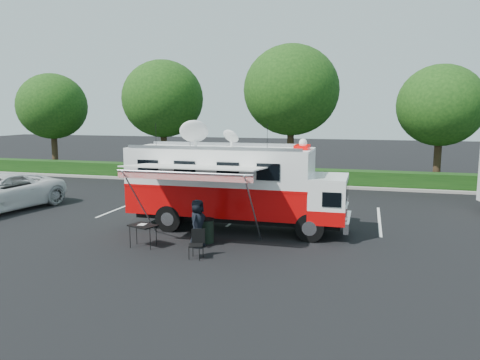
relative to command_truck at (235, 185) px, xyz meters
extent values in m
plane|color=black|center=(0.07, 0.00, -1.77)|extent=(120.00, 120.00, 0.00)
cube|color=#9E998E|center=(4.07, 11.00, -1.70)|extent=(60.00, 0.35, 0.15)
cube|color=black|center=(4.07, 11.90, -1.27)|extent=(60.00, 1.20, 1.00)
cylinder|color=black|center=(-17.93, 13.00, 0.23)|extent=(0.44, 0.44, 4.00)
ellipsoid|color=#14380F|center=(-17.93, 13.00, 3.19)|extent=(5.12, 5.12, 4.86)
cylinder|color=black|center=(-8.93, 13.00, 0.43)|extent=(0.44, 0.44, 4.40)
ellipsoid|color=#14380F|center=(-8.93, 13.00, 3.68)|extent=(5.63, 5.63, 5.35)
cylinder|color=black|center=(0.07, 13.00, 0.63)|extent=(0.44, 0.44, 4.80)
ellipsoid|color=#14380F|center=(0.07, 13.00, 4.18)|extent=(6.14, 6.14, 5.84)
cylinder|color=black|center=(9.07, 13.00, 0.23)|extent=(0.44, 0.44, 4.00)
ellipsoid|color=#14380F|center=(9.07, 13.00, 3.19)|extent=(5.12, 5.12, 4.86)
cube|color=silver|center=(-12.43, 3.00, -1.77)|extent=(0.12, 5.50, 0.01)
cube|color=silver|center=(-6.43, 3.00, -1.77)|extent=(0.12, 5.50, 0.01)
cube|color=silver|center=(-0.43, 3.00, -1.77)|extent=(0.12, 5.50, 0.01)
cube|color=silver|center=(5.57, 3.00, -1.77)|extent=(0.12, 5.50, 0.01)
cube|color=black|center=(0.07, 0.00, -1.25)|extent=(8.09, 1.32, 0.28)
cylinder|color=black|center=(3.08, -1.03, -1.25)|extent=(1.03, 0.30, 1.03)
cylinder|color=black|center=(3.08, 1.03, -1.25)|extent=(1.03, 0.30, 1.03)
cylinder|color=black|center=(-2.37, -1.03, -1.25)|extent=(1.03, 0.30, 1.03)
cylinder|color=black|center=(-2.37, 1.03, -1.25)|extent=(1.03, 0.30, 1.03)
cube|color=silver|center=(4.35, 0.00, -1.21)|extent=(0.19, 2.35, 0.38)
cube|color=white|center=(3.65, 0.00, -0.31)|extent=(1.32, 2.35, 1.60)
cube|color=red|center=(3.65, 0.00, -0.88)|extent=(1.34, 2.37, 0.52)
cube|color=black|center=(4.26, 0.00, -0.03)|extent=(0.11, 2.05, 0.66)
cube|color=red|center=(-0.58, 0.00, -0.55)|extent=(7.15, 2.35, 1.13)
cube|color=red|center=(-0.58, 0.00, 0.02)|extent=(7.17, 2.37, 0.09)
cube|color=white|center=(-0.58, 0.00, 0.72)|extent=(7.15, 2.35, 1.32)
cube|color=silver|center=(-0.58, 0.00, 1.42)|extent=(7.15, 2.35, 0.08)
cube|color=#CC0505|center=(2.61, 0.00, 1.55)|extent=(0.52, 0.89, 0.15)
sphere|color=white|center=(2.52, 0.94, 1.64)|extent=(0.32, 0.32, 0.32)
ellipsoid|color=silver|center=(-1.62, -0.14, 2.08)|extent=(1.13, 1.13, 0.34)
ellipsoid|color=silver|center=(-0.21, 0.19, 1.90)|extent=(0.66, 0.66, 0.19)
cylinder|color=black|center=(-3.50, 0.38, 1.90)|extent=(0.02, 0.02, 0.94)
cylinder|color=black|center=(-1.99, 0.38, 1.90)|extent=(0.02, 0.02, 0.94)
cylinder|color=black|center=(1.20, 0.38, 1.90)|extent=(0.02, 0.02, 0.94)
cube|color=silver|center=(-0.77, -2.30, 0.96)|extent=(4.70, 2.25, 0.20)
cube|color=red|center=(-0.77, -3.41, 0.79)|extent=(4.70, 0.04, 0.26)
cylinder|color=#B2B2B7|center=(-0.77, -3.43, 0.90)|extent=(4.70, 0.07, 0.07)
cylinder|color=#B2B2B7|center=(-2.87, -2.38, -0.43)|extent=(0.05, 2.44, 2.71)
cylinder|color=#B2B2B7|center=(1.33, -2.38, -0.43)|extent=(0.05, 2.44, 2.71)
imported|color=black|center=(-0.57, -2.68, -1.77)|extent=(0.57, 0.84, 1.66)
cube|color=black|center=(-2.37, -3.19, -1.02)|extent=(1.08, 0.92, 0.04)
cylinder|color=black|center=(-2.75, -3.43, -1.39)|extent=(0.02, 0.02, 0.75)
cylinder|color=black|center=(-2.75, -2.96, -1.39)|extent=(0.02, 0.02, 0.75)
cylinder|color=black|center=(-2.00, -3.43, -1.39)|extent=(0.02, 0.02, 0.75)
cylinder|color=black|center=(-2.00, -2.96, -1.39)|extent=(0.02, 0.02, 0.75)
cube|color=silver|center=(-2.42, -3.14, -0.99)|extent=(0.24, 0.32, 0.01)
cube|color=black|center=(-0.17, -3.92, -1.34)|extent=(0.55, 0.55, 0.04)
cube|color=black|center=(-0.17, -3.70, -1.09)|extent=(0.43, 0.17, 0.48)
cylinder|color=black|center=(-0.34, -4.09, -1.55)|extent=(0.02, 0.02, 0.44)
cylinder|color=black|center=(-0.34, -3.74, -1.55)|extent=(0.02, 0.02, 0.44)
cylinder|color=black|center=(0.01, -4.09, -1.55)|extent=(0.02, 0.02, 0.44)
cylinder|color=black|center=(0.01, -3.74, -1.55)|extent=(0.02, 0.02, 0.44)
cylinder|color=black|center=(-0.46, -2.09, -1.36)|extent=(0.53, 0.53, 0.82)
cylinder|color=black|center=(-0.46, -2.09, -0.93)|extent=(0.58, 0.58, 0.04)
camera|label=1|loc=(4.98, -17.39, 2.91)|focal=35.00mm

